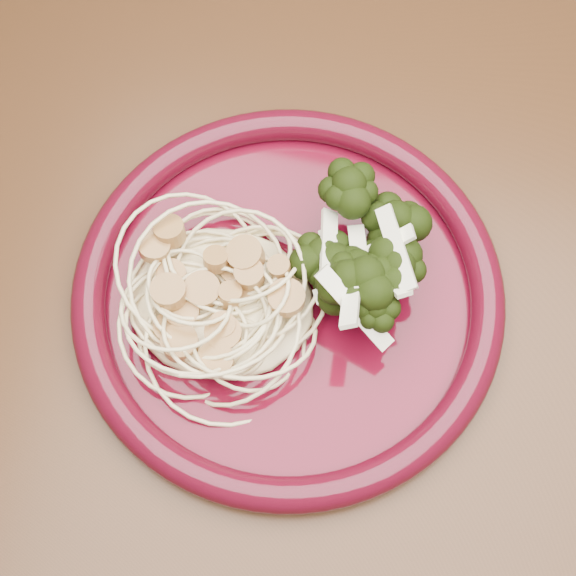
# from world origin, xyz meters

# --- Properties ---
(dining_table) EXTENTS (1.20, 0.80, 0.75)m
(dining_table) POSITION_xyz_m (0.00, 0.00, 0.65)
(dining_table) COLOR #472814
(dining_table) RESTS_ON ground
(dinner_plate) EXTENTS (0.38, 0.38, 0.02)m
(dinner_plate) POSITION_xyz_m (0.05, -0.05, 0.76)
(dinner_plate) COLOR #4B0615
(dinner_plate) RESTS_ON dining_table
(spaghetti_pile) EXTENTS (0.16, 0.15, 0.03)m
(spaghetti_pile) POSITION_xyz_m (0.01, -0.07, 0.77)
(spaghetti_pile) COLOR beige
(spaghetti_pile) RESTS_ON dinner_plate
(scallop_cluster) EXTENTS (0.15, 0.15, 0.04)m
(scallop_cluster) POSITION_xyz_m (0.01, -0.07, 0.80)
(scallop_cluster) COLOR #B6864A
(scallop_cluster) RESTS_ON spaghetti_pile
(broccoli_pile) EXTENTS (0.13, 0.17, 0.05)m
(broccoli_pile) POSITION_xyz_m (0.10, -0.03, 0.78)
(broccoli_pile) COLOR black
(broccoli_pile) RESTS_ON dinner_plate
(onion_garnish) EXTENTS (0.09, 0.11, 0.06)m
(onion_garnish) POSITION_xyz_m (0.10, -0.03, 0.81)
(onion_garnish) COLOR white
(onion_garnish) RESTS_ON broccoli_pile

